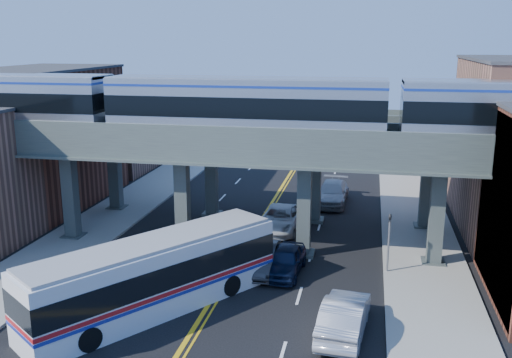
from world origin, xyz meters
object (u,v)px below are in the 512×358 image
transit_train (245,105)px  car_parked_curb (344,316)px  stop_sign (228,253)px  transit_bus (155,276)px  traffic_signal (389,237)px  car_lane_a (285,260)px  car_lane_c (281,219)px  car_lane_d (332,193)px  car_lane_b (261,258)px

transit_train → car_parked_curb: transit_train is taller
stop_sign → transit_bus: transit_bus is taller
traffic_signal → stop_sign: bearing=-161.4°
car_lane_a → transit_train: bearing=137.5°
car_parked_curb → car_lane_c: bearing=-64.1°
car_lane_d → transit_train: bearing=-108.7°
car_lane_a → car_lane_d: (1.64, 15.39, 0.08)m
stop_sign → car_lane_a: 3.65m
traffic_signal → car_lane_d: bearing=106.6°
car_lane_b → car_lane_c: bearing=89.4°
transit_bus → car_lane_b: 7.40m
stop_sign → car_lane_b: stop_sign is taller
traffic_signal → car_lane_c: bearing=138.4°
traffic_signal → car_lane_b: bearing=-171.5°
transit_bus → car_lane_a: (5.81, 5.82, -1.01)m
car_lane_b → car_lane_c: size_ratio=0.82×
car_parked_curb → car_lane_a: bearing=-54.4°
transit_train → stop_sign: bearing=-89.4°
car_lane_c → car_lane_d: bearing=71.8°
transit_bus → car_parked_curb: size_ratio=2.36×
car_lane_c → car_lane_d: car_lane_d is taller
car_lane_a → car_lane_d: bearing=87.3°
transit_train → car_lane_a: bearing=-45.9°
transit_train → car_lane_d: size_ratio=8.56×
transit_train → transit_bus: bearing=-106.9°
stop_sign → car_lane_d: size_ratio=0.43×
transit_train → car_lane_b: size_ratio=10.71×
stop_sign → traffic_signal: (8.90, 3.00, 0.54)m
stop_sign → car_lane_b: size_ratio=0.53×
transit_bus → car_parked_curb: transit_bus is taller
car_lane_c → transit_train: bearing=-104.5°
traffic_signal → transit_train: bearing=167.4°
car_lane_a → stop_sign: bearing=-145.4°
stop_sign → car_parked_curb: bearing=-34.5°
car_lane_a → car_parked_curb: car_parked_curb is taller
car_lane_b → car_lane_d: 15.62m
car_parked_curb → car_lane_b: bearing=-46.0°
car_lane_b → car_parked_curb: car_parked_curb is taller
car_lane_b → transit_bus: bearing=-127.6°
stop_sign → transit_bus: 4.87m
car_lane_b → stop_sign: bearing=-130.5°
transit_bus → car_lane_b: (4.35, 5.89, -1.01)m
stop_sign → car_lane_c: (1.50, 9.56, -0.92)m
traffic_signal → car_lane_b: traffic_signal is taller
car_lane_b → car_lane_d: car_lane_d is taller
transit_bus → car_lane_d: bearing=16.1°
transit_train → car_lane_d: transit_train is taller
traffic_signal → car_lane_c: 10.00m
car_lane_c → transit_bus: bearing=-103.3°
transit_train → stop_sign: transit_train is taller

